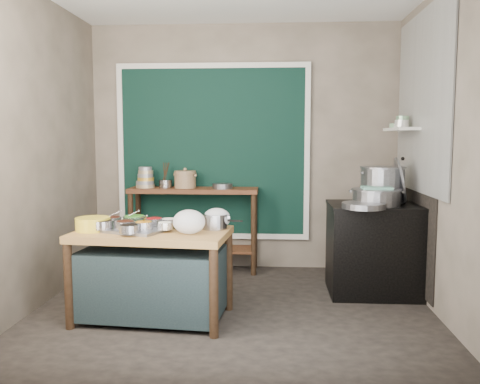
# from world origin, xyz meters

# --- Properties ---
(floor) EXTENTS (3.50, 3.00, 0.02)m
(floor) POSITION_xyz_m (0.00, 0.00, -0.01)
(floor) COLOR #2E2923
(floor) RESTS_ON ground
(back_wall) EXTENTS (3.50, 0.02, 2.80)m
(back_wall) POSITION_xyz_m (0.00, 1.51, 1.40)
(back_wall) COLOR gray
(back_wall) RESTS_ON floor
(left_wall) EXTENTS (0.02, 3.00, 2.80)m
(left_wall) POSITION_xyz_m (-1.76, 0.00, 1.40)
(left_wall) COLOR gray
(left_wall) RESTS_ON floor
(right_wall) EXTENTS (0.02, 3.00, 2.80)m
(right_wall) POSITION_xyz_m (1.76, 0.00, 1.40)
(right_wall) COLOR gray
(right_wall) RESTS_ON floor
(curtain_panel) EXTENTS (2.10, 0.02, 1.90)m
(curtain_panel) POSITION_xyz_m (-0.35, 1.47, 1.35)
(curtain_panel) COLOR black
(curtain_panel) RESTS_ON back_wall
(curtain_frame) EXTENTS (2.22, 0.03, 2.02)m
(curtain_frame) POSITION_xyz_m (-0.35, 1.46, 1.35)
(curtain_frame) COLOR beige
(curtain_frame) RESTS_ON back_wall
(tile_panel) EXTENTS (0.02, 1.70, 1.70)m
(tile_panel) POSITION_xyz_m (1.74, 0.55, 1.85)
(tile_panel) COLOR #B2B2AA
(tile_panel) RESTS_ON right_wall
(soot_patch) EXTENTS (0.01, 1.30, 1.30)m
(soot_patch) POSITION_xyz_m (1.74, 0.65, 0.70)
(soot_patch) COLOR black
(soot_patch) RESTS_ON right_wall
(wall_shelf) EXTENTS (0.22, 0.70, 0.03)m
(wall_shelf) POSITION_xyz_m (1.63, 0.85, 1.60)
(wall_shelf) COLOR beige
(wall_shelf) RESTS_ON right_wall
(prep_table) EXTENTS (1.31, 0.83, 0.75)m
(prep_table) POSITION_xyz_m (-0.65, -0.30, 0.38)
(prep_table) COLOR olive
(prep_table) RESTS_ON floor
(back_counter) EXTENTS (1.45, 0.40, 0.95)m
(back_counter) POSITION_xyz_m (-0.55, 1.28, 0.47)
(back_counter) COLOR #583019
(back_counter) RESTS_ON floor
(stove_block) EXTENTS (0.90, 0.68, 0.85)m
(stove_block) POSITION_xyz_m (1.35, 0.55, 0.42)
(stove_block) COLOR black
(stove_block) RESTS_ON floor
(stove_top) EXTENTS (0.92, 0.69, 0.03)m
(stove_top) POSITION_xyz_m (1.35, 0.55, 0.86)
(stove_top) COLOR black
(stove_top) RESTS_ON stove_block
(condiment_tray) EXTENTS (0.62, 0.53, 0.02)m
(condiment_tray) POSITION_xyz_m (-0.80, -0.32, 0.76)
(condiment_tray) COLOR gray
(condiment_tray) RESTS_ON prep_table
(condiment_bowls) EXTENTS (0.66, 0.53, 0.08)m
(condiment_bowls) POSITION_xyz_m (-0.81, -0.29, 0.81)
(condiment_bowls) COLOR gray
(condiment_bowls) RESTS_ON condiment_tray
(yellow_basin) EXTENTS (0.36, 0.36, 0.11)m
(yellow_basin) POSITION_xyz_m (-1.14, -0.32, 0.80)
(yellow_basin) COLOR gold
(yellow_basin) RESTS_ON prep_table
(saucepan) EXTENTS (0.28, 0.28, 0.13)m
(saucepan) POSITION_xyz_m (-0.14, -0.18, 0.81)
(saucepan) COLOR gray
(saucepan) RESTS_ON prep_table
(plastic_bag_a) EXTENTS (0.33, 0.31, 0.20)m
(plastic_bag_a) POSITION_xyz_m (-0.32, -0.42, 0.85)
(plastic_bag_a) COLOR white
(plastic_bag_a) RESTS_ON prep_table
(plastic_bag_b) EXTENTS (0.25, 0.22, 0.17)m
(plastic_bag_b) POSITION_xyz_m (-0.13, -0.16, 0.84)
(plastic_bag_b) COLOR white
(plastic_bag_b) RESTS_ON prep_table
(bowl_stack) EXTENTS (0.21, 0.21, 0.24)m
(bowl_stack) POSITION_xyz_m (-1.10, 1.28, 1.05)
(bowl_stack) COLOR tan
(bowl_stack) RESTS_ON back_counter
(utensil_cup) EXTENTS (0.19, 0.19, 0.09)m
(utensil_cup) POSITION_xyz_m (-0.87, 1.30, 0.99)
(utensil_cup) COLOR gray
(utensil_cup) RESTS_ON back_counter
(ceramic_crock) EXTENTS (0.34, 0.34, 0.17)m
(ceramic_crock) POSITION_xyz_m (-0.65, 1.28, 1.04)
(ceramic_crock) COLOR olive
(ceramic_crock) RESTS_ON back_counter
(wide_bowl) EXTENTS (0.29, 0.29, 0.06)m
(wide_bowl) POSITION_xyz_m (-0.22, 1.23, 0.98)
(wide_bowl) COLOR gray
(wide_bowl) RESTS_ON back_counter
(stock_pot) EXTENTS (0.58, 0.58, 0.35)m
(stock_pot) POSITION_xyz_m (1.42, 0.67, 1.06)
(stock_pot) COLOR gray
(stock_pot) RESTS_ON stove_top
(pot_lid) EXTENTS (0.16, 0.46, 0.45)m
(pot_lid) POSITION_xyz_m (1.58, 0.64, 1.10)
(pot_lid) COLOR gray
(pot_lid) RESTS_ON stove_top
(steamer) EXTENTS (0.50, 0.50, 0.15)m
(steamer) POSITION_xyz_m (1.32, 0.45, 0.96)
(steamer) COLOR gray
(steamer) RESTS_ON stove_top
(green_cloth) EXTENTS (0.28, 0.22, 0.02)m
(green_cloth) POSITION_xyz_m (1.32, 0.45, 1.05)
(green_cloth) COLOR #629F8E
(green_cloth) RESTS_ON steamer
(shallow_pan) EXTENTS (0.48, 0.48, 0.05)m
(shallow_pan) POSITION_xyz_m (1.16, 0.22, 0.91)
(shallow_pan) COLOR gray
(shallow_pan) RESTS_ON stove_top
(shelf_bowl_stack) EXTENTS (0.14, 0.14, 0.12)m
(shelf_bowl_stack) POSITION_xyz_m (1.63, 0.83, 1.67)
(shelf_bowl_stack) COLOR silver
(shelf_bowl_stack) RESTS_ON wall_shelf
(shelf_bowl_green) EXTENTS (0.17, 0.17, 0.05)m
(shelf_bowl_green) POSITION_xyz_m (1.63, 1.08, 1.64)
(shelf_bowl_green) COLOR gray
(shelf_bowl_green) RESTS_ON wall_shelf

